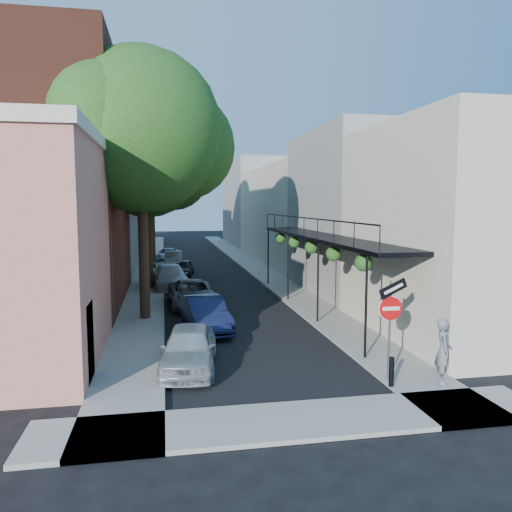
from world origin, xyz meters
name	(u,v)px	position (x,y,z in m)	size (l,w,h in m)	color
ground	(287,406)	(0.00, 0.00, 0.00)	(160.00, 160.00, 0.00)	black
road_surface	(200,263)	(0.00, 30.00, 0.01)	(6.00, 64.00, 0.01)	black
sidewalk_left	(151,264)	(-4.00, 30.00, 0.06)	(2.00, 64.00, 0.12)	gray
sidewalk_right	(247,262)	(4.00, 30.00, 0.06)	(2.00, 64.00, 0.12)	gray
sidewalk_cross	(298,421)	(0.00, -1.00, 0.06)	(12.00, 2.00, 0.12)	gray
buildings_left	(79,204)	(-9.30, 28.76, 4.94)	(10.10, 59.10, 12.00)	tan
buildings_right	(306,210)	(8.99, 29.49, 4.42)	(9.80, 55.00, 10.00)	beige
sign_post	(391,312)	(3.16, 0.97, 2.04)	(0.89, 0.17, 2.99)	#595B60
bollard	(391,372)	(3.00, 0.50, 0.52)	(0.14, 0.14, 0.80)	black
oak_near	(152,135)	(-3.37, 10.26, 7.88)	(7.48, 6.80, 11.42)	#301F13
oak_mid	(154,168)	(-3.42, 18.23, 7.06)	(6.60, 6.00, 10.20)	#301F13
oak_far	(157,160)	(-3.35, 27.27, 8.26)	(7.70, 7.00, 11.90)	#301F13
parked_car_a	(189,348)	(-2.26, 3.19, 0.67)	(1.59, 3.96, 1.35)	#959FA5
parked_car_b	(205,314)	(-1.41, 7.74, 0.68)	(1.43, 4.10, 1.35)	#121838
parked_car_c	(192,294)	(-1.64, 12.43, 0.65)	(2.15, 4.66, 1.29)	#585B60
parked_car_d	(171,277)	(-2.60, 18.04, 0.69)	(1.93, 4.76, 1.38)	silver
parked_car_e	(183,268)	(-1.68, 22.99, 0.57)	(1.34, 3.34, 1.14)	black
parked_car_f	(174,260)	(-2.22, 27.70, 0.64)	(1.35, 3.86, 1.27)	slate
parked_car_g	(168,255)	(-2.60, 32.00, 0.57)	(1.91, 4.13, 1.15)	#96A1A9
pedestrian	(443,351)	(4.51, 0.50, 1.02)	(0.65, 0.43, 1.79)	slate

